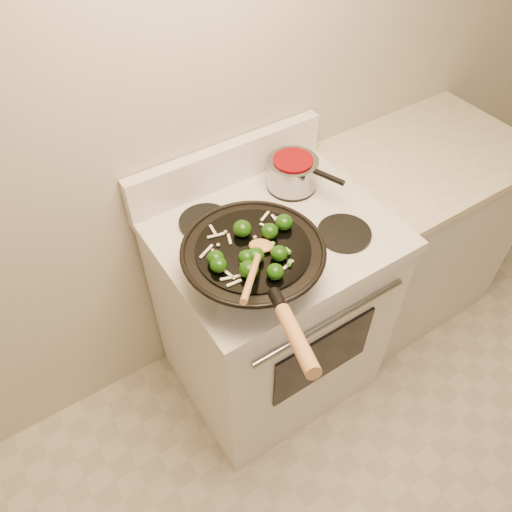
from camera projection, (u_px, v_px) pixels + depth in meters
stove at (271, 308)px, 2.01m from camera, size 0.78×0.67×1.08m
counter_unit at (403, 234)px, 2.32m from camera, size 0.88×0.62×0.91m
wok at (254, 263)px, 1.46m from camera, size 0.42×0.68×0.26m
stirfry at (255, 250)px, 1.39m from camera, size 0.30×0.29×0.05m
wooden_spoon at (257, 260)px, 1.34m from camera, size 0.24×0.26×0.12m
saucepan at (293, 172)px, 1.78m from camera, size 0.18×0.29×0.11m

